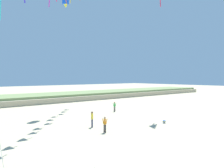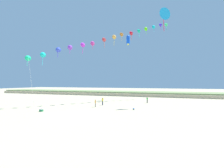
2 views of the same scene
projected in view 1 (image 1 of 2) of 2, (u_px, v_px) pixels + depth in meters
name	position (u px, v px, depth m)	size (l,w,h in m)	color
ground_plane	(184.00, 154.00, 16.30)	(240.00, 240.00, 0.00)	#C1B28E
dune_ridge	(6.00, 100.00, 46.07)	(120.00, 12.03, 1.50)	tan
person_near_left	(115.00, 106.00, 35.89)	(0.45, 0.39, 1.50)	black
person_near_right	(105.00, 123.00, 22.52)	(0.32, 0.51, 1.54)	black
person_mid_center	(92.00, 118.00, 24.92)	(0.27, 0.58, 1.68)	#282D4C
beach_ball	(164.00, 122.00, 27.10)	(0.36, 0.36, 0.36)	blue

